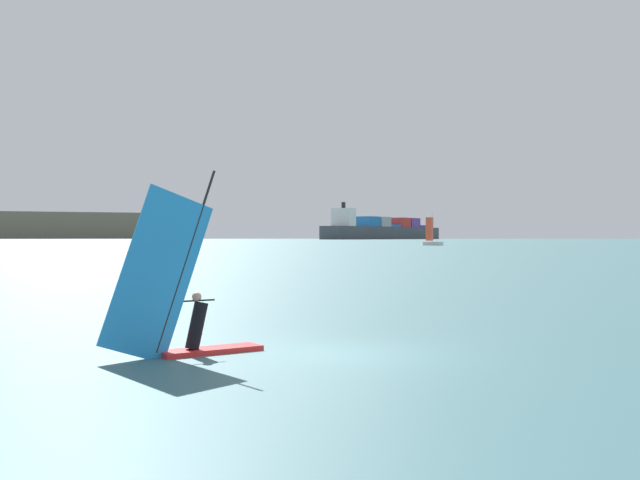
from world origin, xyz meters
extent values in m
plane|color=#386066|center=(0.00, 0.00, 0.00)|extent=(4000.00, 4000.00, 0.00)
cube|color=red|center=(-2.95, 0.36, 0.06)|extent=(2.49, 1.83, 0.12)
cylinder|color=black|center=(-3.49, 0.06, 2.19)|extent=(1.33, 0.78, 4.15)
cube|color=#268CD8|center=(-4.09, -0.28, 1.87)|extent=(2.41, 1.38, 4.03)
cylinder|color=black|center=(-3.56, 0.02, 1.24)|extent=(1.42, 0.82, 0.04)
cylinder|color=black|center=(-3.25, 0.19, 0.66)|extent=(0.64, 0.55, 1.13)
sphere|color=tan|center=(-3.25, 0.19, 1.33)|extent=(0.22, 0.22, 0.22)
cube|color=#3F444C|center=(134.31, 776.96, 6.58)|extent=(152.65, 170.36, 13.15)
cube|color=silver|center=(82.91, 717.99, 22.00)|extent=(24.54, 23.66, 17.69)
cylinder|color=black|center=(82.91, 717.99, 33.84)|extent=(4.00, 4.00, 6.00)
cube|color=#1E66AD|center=(111.66, 750.97, 18.35)|extent=(28.23, 28.07, 10.40)
cube|color=#99999E|center=(125.63, 767.01, 18.35)|extent=(28.23, 28.07, 10.40)
cube|color=#1E66AD|center=(139.61, 783.04, 14.45)|extent=(28.23, 28.07, 2.60)
cube|color=red|center=(153.59, 799.08, 18.35)|extent=(28.23, 28.07, 10.40)
cube|color=#59388C|center=(167.56, 815.12, 18.35)|extent=(28.23, 28.07, 10.40)
cube|color=#59388C|center=(181.54, 831.16, 14.45)|extent=(28.23, 28.07, 2.60)
cube|color=#756B56|center=(128.14, 1282.48, 17.18)|extent=(1306.10, 747.06, 34.37)
cube|color=white|center=(52.56, 212.91, 0.60)|extent=(6.66, 2.71, 1.20)
cylinder|color=#B2B2B7|center=(52.56, 212.91, 5.54)|extent=(0.16, 0.16, 8.70)
cube|color=#E54C2D|center=(51.76, 212.93, 5.11)|extent=(2.40, 0.13, 7.30)
camera|label=1|loc=(-1.85, -17.23, 2.71)|focal=42.05mm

